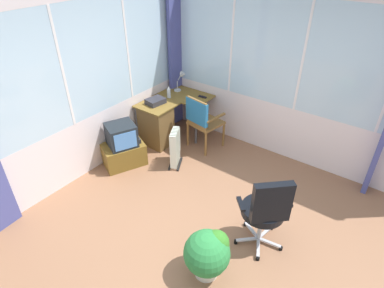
{
  "coord_description": "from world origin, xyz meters",
  "views": [
    {
      "loc": [
        -2.25,
        -1.41,
        3.18
      ],
      "look_at": [
        0.74,
        0.8,
        0.76
      ],
      "focal_mm": 30.41,
      "sensor_mm": 36.0,
      "label": 1
    }
  ],
  "objects_px": {
    "desk_lamp": "(182,78)",
    "wooden_armchair": "(201,118)",
    "tv_on_stand": "(123,147)",
    "space_heater": "(175,147)",
    "potted_plant": "(208,253)",
    "office_chair": "(266,209)",
    "tv_remote": "(203,97)",
    "spray_bottle": "(169,92)",
    "paper_tray": "(156,101)",
    "desk": "(158,123)"
  },
  "relations": [
    {
      "from": "tv_remote",
      "to": "paper_tray",
      "type": "distance_m",
      "value": 0.84
    },
    {
      "from": "desk_lamp",
      "to": "paper_tray",
      "type": "xyz_separation_m",
      "value": [
        -0.71,
        0.02,
        -0.19
      ]
    },
    {
      "from": "tv_on_stand",
      "to": "paper_tray",
      "type": "bearing_deg",
      "value": 1.99
    },
    {
      "from": "desk",
      "to": "spray_bottle",
      "type": "height_order",
      "value": "spray_bottle"
    },
    {
      "from": "wooden_armchair",
      "to": "tv_remote",
      "type": "bearing_deg",
      "value": 31.67
    },
    {
      "from": "desk_lamp",
      "to": "tv_on_stand",
      "type": "relative_size",
      "value": 0.48
    },
    {
      "from": "tv_on_stand",
      "to": "potted_plant",
      "type": "bearing_deg",
      "value": -111.81
    },
    {
      "from": "spray_bottle",
      "to": "desk",
      "type": "bearing_deg",
      "value": -176.95
    },
    {
      "from": "wooden_armchair",
      "to": "office_chair",
      "type": "bearing_deg",
      "value": -125.93
    },
    {
      "from": "desk_lamp",
      "to": "wooden_armchair",
      "type": "bearing_deg",
      "value": -121.84
    },
    {
      "from": "desk",
      "to": "potted_plant",
      "type": "bearing_deg",
      "value": -127.72
    },
    {
      "from": "tv_remote",
      "to": "spray_bottle",
      "type": "relative_size",
      "value": 0.69
    },
    {
      "from": "spray_bottle",
      "to": "space_heater",
      "type": "relative_size",
      "value": 0.34
    },
    {
      "from": "desk_lamp",
      "to": "tv_on_stand",
      "type": "xyz_separation_m",
      "value": [
        -1.56,
        -0.01,
        -0.66
      ]
    },
    {
      "from": "space_heater",
      "to": "potted_plant",
      "type": "bearing_deg",
      "value": -131.5
    },
    {
      "from": "tv_remote",
      "to": "potted_plant",
      "type": "xyz_separation_m",
      "value": [
        -2.42,
        -1.76,
        -0.42
      ]
    },
    {
      "from": "paper_tray",
      "to": "office_chair",
      "type": "xyz_separation_m",
      "value": [
        -1.06,
        -2.57,
        -0.17
      ]
    },
    {
      "from": "desk",
      "to": "wooden_armchair",
      "type": "relative_size",
      "value": 1.24
    },
    {
      "from": "spray_bottle",
      "to": "office_chair",
      "type": "bearing_deg",
      "value": -118.47
    },
    {
      "from": "paper_tray",
      "to": "wooden_armchair",
      "type": "bearing_deg",
      "value": -71.62
    },
    {
      "from": "wooden_armchair",
      "to": "desk",
      "type": "bearing_deg",
      "value": 111.35
    },
    {
      "from": "spray_bottle",
      "to": "potted_plant",
      "type": "bearing_deg",
      "value": -132.67
    },
    {
      "from": "desk",
      "to": "paper_tray",
      "type": "bearing_deg",
      "value": 61.45
    },
    {
      "from": "paper_tray",
      "to": "wooden_armchair",
      "type": "height_order",
      "value": "wooden_armchair"
    },
    {
      "from": "desk_lamp",
      "to": "office_chair",
      "type": "xyz_separation_m",
      "value": [
        -1.77,
        -2.55,
        -0.36
      ]
    },
    {
      "from": "desk",
      "to": "tv_on_stand",
      "type": "xyz_separation_m",
      "value": [
        -0.82,
        0.02,
        -0.08
      ]
    },
    {
      "from": "tv_on_stand",
      "to": "wooden_armchair",
      "type": "bearing_deg",
      "value": -33.66
    },
    {
      "from": "desk_lamp",
      "to": "tv_remote",
      "type": "xyz_separation_m",
      "value": [
        -0.04,
        -0.48,
        -0.23
      ]
    },
    {
      "from": "wooden_armchair",
      "to": "office_chair",
      "type": "height_order",
      "value": "office_chair"
    },
    {
      "from": "wooden_armchair",
      "to": "office_chair",
      "type": "distance_m",
      "value": 2.24
    },
    {
      "from": "tv_on_stand",
      "to": "desk_lamp",
      "type": "bearing_deg",
      "value": 0.46
    },
    {
      "from": "spray_bottle",
      "to": "tv_on_stand",
      "type": "relative_size",
      "value": 0.28
    },
    {
      "from": "office_chair",
      "to": "potted_plant",
      "type": "relative_size",
      "value": 1.8
    },
    {
      "from": "desk",
      "to": "tv_on_stand",
      "type": "height_order",
      "value": "desk"
    },
    {
      "from": "tv_remote",
      "to": "paper_tray",
      "type": "xyz_separation_m",
      "value": [
        -0.68,
        0.5,
        0.03
      ]
    },
    {
      "from": "spray_bottle",
      "to": "tv_on_stand",
      "type": "xyz_separation_m",
      "value": [
        -1.16,
        -0.0,
        -0.53
      ]
    },
    {
      "from": "desk_lamp",
      "to": "wooden_armchair",
      "type": "height_order",
      "value": "desk_lamp"
    },
    {
      "from": "desk",
      "to": "potted_plant",
      "type": "height_order",
      "value": "desk"
    },
    {
      "from": "spray_bottle",
      "to": "space_heater",
      "type": "xyz_separation_m",
      "value": [
        -0.68,
        -0.67,
        -0.53
      ]
    },
    {
      "from": "desk",
      "to": "tv_remote",
      "type": "bearing_deg",
      "value": -32.7
    },
    {
      "from": "desk",
      "to": "desk_lamp",
      "type": "relative_size",
      "value": 3.25
    },
    {
      "from": "desk_lamp",
      "to": "paper_tray",
      "type": "height_order",
      "value": "desk_lamp"
    },
    {
      "from": "spray_bottle",
      "to": "paper_tray",
      "type": "height_order",
      "value": "spray_bottle"
    },
    {
      "from": "space_heater",
      "to": "potted_plant",
      "type": "distance_m",
      "value": 2.08
    },
    {
      "from": "desk",
      "to": "tv_on_stand",
      "type": "distance_m",
      "value": 0.82
    },
    {
      "from": "paper_tray",
      "to": "desk_lamp",
      "type": "bearing_deg",
      "value": -1.36
    },
    {
      "from": "tv_remote",
      "to": "office_chair",
      "type": "distance_m",
      "value": 2.71
    },
    {
      "from": "spray_bottle",
      "to": "office_chair",
      "type": "height_order",
      "value": "office_chair"
    },
    {
      "from": "tv_remote",
      "to": "wooden_armchair",
      "type": "xyz_separation_m",
      "value": [
        -0.42,
        -0.26,
        -0.15
      ]
    },
    {
      "from": "office_chair",
      "to": "tv_on_stand",
      "type": "xyz_separation_m",
      "value": [
        0.21,
        2.54,
        -0.3
      ]
    }
  ]
}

